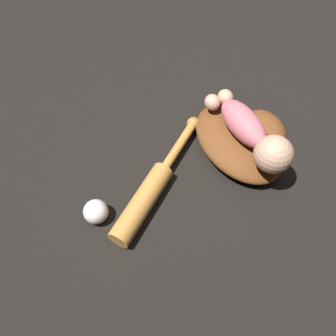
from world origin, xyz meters
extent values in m
plane|color=black|center=(0.00, 0.00, 0.00)|extent=(6.00, 6.00, 0.00)
ellipsoid|color=brown|center=(-0.03, 0.01, 0.04)|extent=(0.40, 0.33, 0.08)
ellipsoid|color=brown|center=(0.00, 0.12, 0.04)|extent=(0.18, 0.15, 0.08)
ellipsoid|color=#D16670|center=(-0.03, 0.01, 0.12)|extent=(0.22, 0.14, 0.09)
sphere|color=tan|center=(0.11, -0.03, 0.14)|extent=(0.11, 0.11, 0.11)
ellipsoid|color=tan|center=(-0.15, 0.07, 0.11)|extent=(0.07, 0.06, 0.05)
ellipsoid|color=tan|center=(-0.16, 0.02, 0.11)|extent=(0.07, 0.06, 0.05)
cylinder|color=#C6843D|center=(-0.07, -0.36, 0.03)|extent=(0.15, 0.27, 0.06)
cylinder|color=#C6843D|center=(-0.15, -0.14, 0.03)|extent=(0.10, 0.21, 0.03)
sphere|color=#A97034|center=(-0.18, -0.04, 0.03)|extent=(0.05, 0.05, 0.05)
sphere|color=white|center=(-0.13, -0.48, 0.04)|extent=(0.07, 0.07, 0.07)
camera|label=1|loc=(0.31, -0.61, 0.86)|focal=35.00mm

